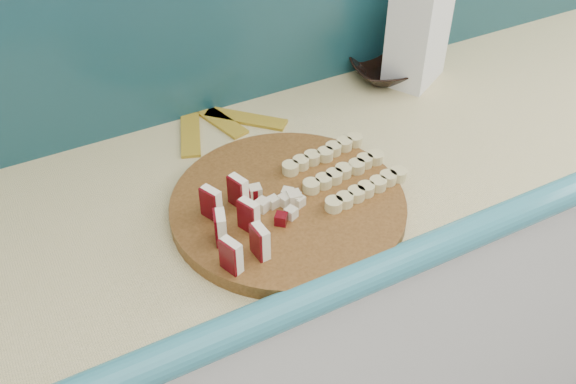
# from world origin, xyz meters

# --- Properties ---
(kitchen_counter) EXTENTS (2.20, 0.63, 0.91)m
(kitchen_counter) POSITION_xyz_m (0.10, 1.50, 0.46)
(kitchen_counter) COLOR silver
(kitchen_counter) RESTS_ON ground
(cutting_board) EXTENTS (0.47, 0.47, 0.03)m
(cutting_board) POSITION_xyz_m (-0.12, 1.40, 0.92)
(cutting_board) COLOR #45280E
(cutting_board) RESTS_ON kitchen_counter
(apple_wedges) EXTENTS (0.10, 0.18, 0.06)m
(apple_wedges) POSITION_xyz_m (-0.24, 1.36, 0.97)
(apple_wedges) COLOR #FFF0CB
(apple_wedges) RESTS_ON cutting_board
(apple_chunks) EXTENTS (0.07, 0.08, 0.02)m
(apple_chunks) POSITION_xyz_m (-0.15, 1.40, 0.95)
(apple_chunks) COLOR beige
(apple_chunks) RESTS_ON cutting_board
(banana_slices) EXTENTS (0.20, 0.18, 0.02)m
(banana_slices) POSITION_xyz_m (0.00, 1.41, 0.95)
(banana_slices) COLOR #CEBF7E
(banana_slices) RESTS_ON cutting_board
(brown_bowl) EXTENTS (0.20, 0.20, 0.04)m
(brown_bowl) POSITION_xyz_m (0.31, 1.72, 0.93)
(brown_bowl) COLOR black
(brown_bowl) RESTS_ON kitchen_counter
(flour_bag) EXTENTS (0.17, 0.16, 0.24)m
(flour_bag) POSITION_xyz_m (0.36, 1.68, 1.03)
(flour_bag) COLOR silver
(flour_bag) RESTS_ON kitchen_counter
(banana_peel) EXTENTS (0.25, 0.21, 0.01)m
(banana_peel) POSITION_xyz_m (-0.13, 1.72, 0.91)
(banana_peel) COLOR gold
(banana_peel) RESTS_ON kitchen_counter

